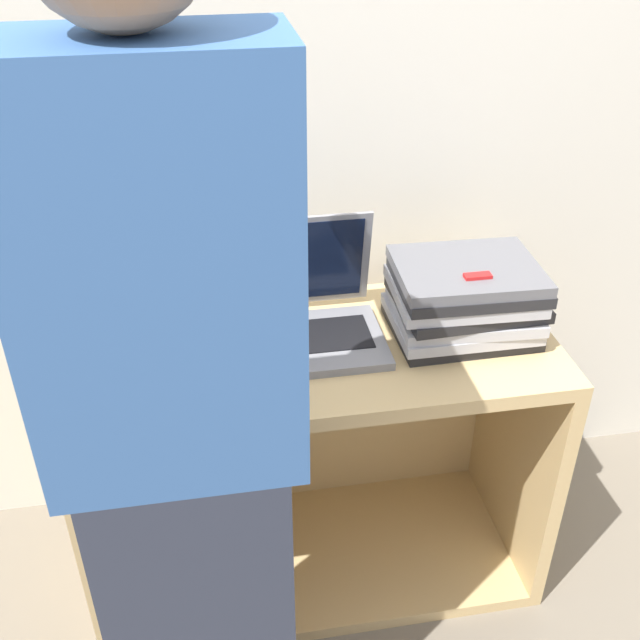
# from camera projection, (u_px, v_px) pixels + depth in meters

# --- Properties ---
(ground_plane) EXTENTS (12.00, 12.00, 0.00)m
(ground_plane) POSITION_uv_depth(u_px,v_px,m) (332.00, 637.00, 1.91)
(ground_plane) COLOR #756B5B
(wall_back) EXTENTS (8.00, 0.05, 2.40)m
(wall_back) POSITION_uv_depth(u_px,v_px,m) (288.00, 97.00, 1.77)
(wall_back) COLOR silver
(wall_back) RESTS_ON ground_plane
(cart) EXTENTS (1.13, 0.52, 0.73)m
(cart) POSITION_uv_depth(u_px,v_px,m) (311.00, 445.00, 1.98)
(cart) COLOR tan
(cart) RESTS_ON ground_plane
(laptop_open) EXTENTS (0.32, 0.30, 0.27)m
(laptop_open) POSITION_uv_depth(u_px,v_px,m) (311.00, 315.00, 1.74)
(laptop_open) COLOR gray
(laptop_open) RESTS_ON cart
(laptop_stack_left) EXTENTS (0.34, 0.27, 0.13)m
(laptop_stack_left) POSITION_uv_depth(u_px,v_px,m) (157.00, 337.00, 1.64)
(laptop_stack_left) COLOR #B7B7BC
(laptop_stack_left) RESTS_ON cart
(laptop_stack_right) EXTENTS (0.34, 0.27, 0.18)m
(laptop_stack_right) POSITION_uv_depth(u_px,v_px,m) (464.00, 299.00, 1.73)
(laptop_stack_right) COLOR #232326
(laptop_stack_right) RESTS_ON cart
(person) EXTENTS (0.40, 0.53, 1.75)m
(person) POSITION_uv_depth(u_px,v_px,m) (180.00, 436.00, 1.23)
(person) COLOR #2D3342
(person) RESTS_ON ground_plane
(inventory_tag) EXTENTS (0.06, 0.02, 0.01)m
(inventory_tag) POSITION_uv_depth(u_px,v_px,m) (478.00, 276.00, 1.63)
(inventory_tag) COLOR red
(inventory_tag) RESTS_ON laptop_stack_right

